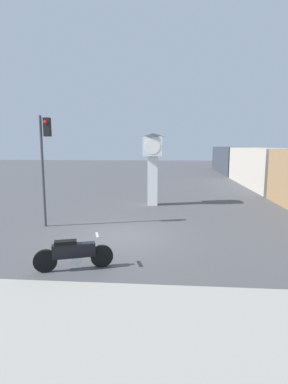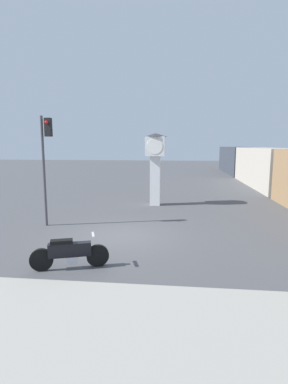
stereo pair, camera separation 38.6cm
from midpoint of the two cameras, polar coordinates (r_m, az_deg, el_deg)
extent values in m
plane|color=#4C4C4F|center=(12.33, -3.42, -8.37)|extent=(120.00, 120.00, 0.00)
cube|color=#9E998E|center=(5.93, -17.19, -29.13)|extent=(36.00, 6.00, 0.10)
cylinder|color=black|center=(9.38, -7.62, -11.91)|extent=(0.68, 0.32, 0.68)
cylinder|color=black|center=(9.41, -17.82, -12.20)|extent=(0.68, 0.32, 0.68)
cube|color=black|center=(9.28, -12.78, -10.66)|extent=(1.26, 0.63, 0.41)
cube|color=black|center=(9.20, -14.27, -9.17)|extent=(0.69, 0.45, 0.11)
cylinder|color=silver|center=(9.37, -12.37, -12.29)|extent=(0.37, 0.32, 0.32)
cube|color=silver|center=(9.16, -8.48, -8.09)|extent=(0.22, 0.50, 0.05)
cube|color=white|center=(18.33, 2.75, 2.17)|extent=(0.60, 0.60, 3.02)
cube|color=white|center=(18.20, 2.80, 8.70)|extent=(1.15, 1.15, 1.15)
cylinder|color=white|center=(17.62, 2.68, 8.69)|extent=(0.92, 0.02, 0.92)
cone|color=#333338|center=(18.21, 2.81, 10.82)|extent=(1.38, 1.38, 0.20)
cube|color=#ADA393|center=(29.11, 22.38, 4.41)|extent=(2.80, 12.45, 3.40)
cube|color=#333842|center=(41.79, 17.46, 5.85)|extent=(2.80, 12.45, 3.40)
cylinder|color=#47474C|center=(14.12, -17.77, 3.64)|extent=(0.12, 0.12, 4.93)
cube|color=black|center=(13.97, -17.01, 11.71)|extent=(0.28, 0.24, 0.80)
sphere|color=red|center=(13.84, -17.30, 12.56)|extent=(0.16, 0.16, 0.16)
camera|label=1|loc=(0.19, -89.17, 0.13)|focal=28.00mm
camera|label=2|loc=(0.19, 90.83, -0.13)|focal=28.00mm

